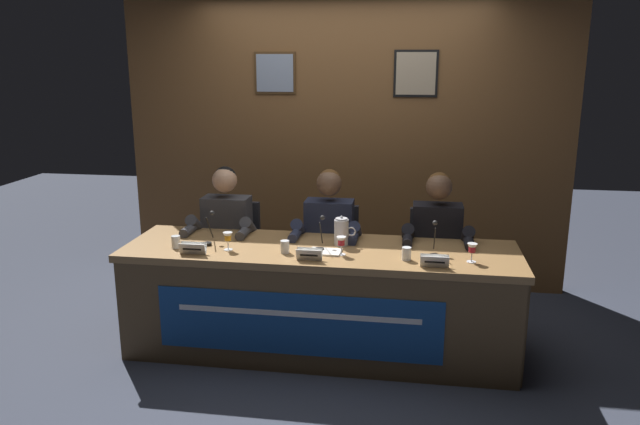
% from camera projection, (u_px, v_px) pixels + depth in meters
% --- Properties ---
extents(ground_plane, '(12.00, 12.00, 0.00)m').
position_uv_depth(ground_plane, '(320.00, 348.00, 4.38)').
color(ground_plane, '#383D4C').
extents(wall_back_panelled, '(3.91, 0.14, 2.60)m').
position_uv_depth(wall_back_panelled, '(344.00, 141.00, 5.41)').
color(wall_back_panelled, brown).
rests_on(wall_back_panelled, ground_plane).
extents(conference_table, '(2.71, 0.78, 0.76)m').
position_uv_depth(conference_table, '(317.00, 287.00, 4.16)').
color(conference_table, olive).
rests_on(conference_table, ground_plane).
extents(chair_left, '(0.44, 0.45, 0.89)m').
position_uv_depth(chair_left, '(233.00, 260.00, 4.94)').
color(chair_left, black).
rests_on(chair_left, ground_plane).
extents(panelist_left, '(0.51, 0.48, 1.22)m').
position_uv_depth(panelist_left, '(224.00, 234.00, 4.68)').
color(panelist_left, black).
rests_on(panelist_left, ground_plane).
extents(nameplate_left, '(0.18, 0.06, 0.08)m').
position_uv_depth(nameplate_left, '(193.00, 248.00, 4.05)').
color(nameplate_left, white).
rests_on(nameplate_left, conference_table).
extents(juice_glass_left, '(0.06, 0.06, 0.12)m').
position_uv_depth(juice_glass_left, '(228.00, 238.00, 4.13)').
color(juice_glass_left, white).
rests_on(juice_glass_left, conference_table).
extents(water_cup_left, '(0.06, 0.06, 0.08)m').
position_uv_depth(water_cup_left, '(176.00, 242.00, 4.19)').
color(water_cup_left, silver).
rests_on(water_cup_left, conference_table).
extents(microphone_left, '(0.06, 0.17, 0.22)m').
position_uv_depth(microphone_left, '(209.00, 233.00, 4.27)').
color(microphone_left, black).
rests_on(microphone_left, conference_table).
extents(chair_center, '(0.44, 0.45, 0.89)m').
position_uv_depth(chair_center, '(331.00, 265.00, 4.82)').
color(chair_center, black).
rests_on(chair_center, ground_plane).
extents(panelist_center, '(0.51, 0.48, 1.22)m').
position_uv_depth(panelist_center, '(328.00, 239.00, 4.57)').
color(panelist_center, black).
rests_on(panelist_center, ground_plane).
extents(nameplate_center, '(0.17, 0.06, 0.08)m').
position_uv_depth(nameplate_center, '(309.00, 254.00, 3.93)').
color(nameplate_center, white).
rests_on(nameplate_center, conference_table).
extents(juice_glass_center, '(0.06, 0.06, 0.12)m').
position_uv_depth(juice_glass_center, '(341.00, 242.00, 4.03)').
color(juice_glass_center, white).
rests_on(juice_glass_center, conference_table).
extents(water_cup_center, '(0.06, 0.06, 0.08)m').
position_uv_depth(water_cup_center, '(285.00, 247.00, 4.08)').
color(water_cup_center, silver).
rests_on(water_cup_center, conference_table).
extents(microphone_center, '(0.06, 0.17, 0.22)m').
position_uv_depth(microphone_center, '(321.00, 239.00, 4.15)').
color(microphone_center, black).
rests_on(microphone_center, conference_table).
extents(chair_right, '(0.44, 0.45, 0.89)m').
position_uv_depth(chair_right, '(434.00, 270.00, 4.71)').
color(chair_right, black).
rests_on(chair_right, ground_plane).
extents(panelist_right, '(0.51, 0.48, 1.22)m').
position_uv_depth(panelist_right, '(437.00, 244.00, 4.45)').
color(panelist_right, black).
rests_on(panelist_right, ground_plane).
extents(nameplate_right, '(0.18, 0.06, 0.08)m').
position_uv_depth(nameplate_right, '(435.00, 261.00, 3.79)').
color(nameplate_right, white).
rests_on(nameplate_right, conference_table).
extents(juice_glass_right, '(0.06, 0.06, 0.12)m').
position_uv_depth(juice_glass_right, '(472.00, 249.00, 3.88)').
color(juice_glass_right, white).
rests_on(juice_glass_right, conference_table).
extents(water_cup_right, '(0.06, 0.06, 0.08)m').
position_uv_depth(water_cup_right, '(407.00, 254.00, 3.94)').
color(water_cup_right, silver).
rests_on(water_cup_right, conference_table).
extents(microphone_right, '(0.06, 0.17, 0.22)m').
position_uv_depth(microphone_right, '(434.00, 245.00, 4.02)').
color(microphone_right, black).
rests_on(microphone_right, conference_table).
extents(water_pitcher_central, '(0.15, 0.10, 0.21)m').
position_uv_depth(water_pitcher_central, '(342.00, 232.00, 4.24)').
color(water_pitcher_central, silver).
rests_on(water_pitcher_central, conference_table).
extents(document_stack_center, '(0.22, 0.16, 0.01)m').
position_uv_depth(document_stack_center, '(325.00, 252.00, 4.09)').
color(document_stack_center, white).
rests_on(document_stack_center, conference_table).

